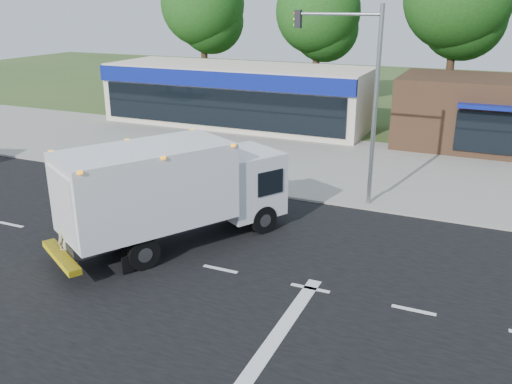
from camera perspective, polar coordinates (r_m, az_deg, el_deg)
ground at (r=17.43m, az=-3.77°, el=-8.15°), size 120.00×120.00×0.00m
road_asphalt at (r=17.43m, az=-3.77°, el=-8.13°), size 60.00×14.00×0.02m
sidewalk at (r=24.37m, az=5.15°, el=0.18°), size 60.00×2.40×0.12m
parking_apron at (r=29.69m, az=8.81°, el=3.46°), size 60.00×9.00×0.02m
lane_markings at (r=15.83m, az=-1.64°, el=-11.09°), size 55.20×7.00×0.01m
ems_box_truck at (r=18.58m, az=-8.88°, el=0.50°), size 6.30×8.38×3.64m
emergency_worker at (r=18.01m, az=-19.08°, el=-4.90°), size 0.80×0.78×1.97m
retail_strip_mall at (r=37.79m, az=-1.99°, el=10.21°), size 18.00×6.20×4.00m
brown_storefront at (r=34.16m, az=23.24°, el=7.65°), size 10.00×6.70×4.00m
traffic_signal_pole at (r=22.02m, az=10.92°, el=10.90°), size 3.51×0.25×8.00m
background_trees at (r=42.59m, az=13.57°, el=18.01°), size 36.77×7.39×12.10m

